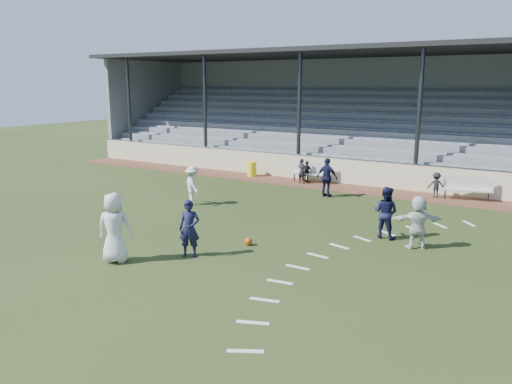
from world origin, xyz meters
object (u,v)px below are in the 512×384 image
at_px(bench_left, 311,171).
at_px(football, 248,241).
at_px(player_white_lead, 114,228).
at_px(bench_right, 468,187).
at_px(player_navy_lead, 189,229).
at_px(trash_bin, 252,169).

distance_m(bench_left, football, 10.36).
relative_size(football, player_white_lead, 0.12).
distance_m(bench_left, bench_right, 7.31).
height_order(football, player_navy_lead, player_navy_lead).
distance_m(bench_right, football, 11.03).
xyz_separation_m(bench_left, football, (2.59, -10.02, -0.47)).
relative_size(bench_left, football, 8.52).
bearing_deg(player_white_lead, trash_bin, -101.00).
distance_m(football, player_navy_lead, 2.07).
height_order(trash_bin, player_white_lead, player_white_lead).
distance_m(bench_right, trash_bin, 10.70).
bearing_deg(player_navy_lead, bench_right, 39.52).
bearing_deg(bench_right, player_white_lead, -131.39).
bearing_deg(player_white_lead, football, -153.60).
height_order(trash_bin, football, trash_bin).
relative_size(bench_left, trash_bin, 2.64).
relative_size(trash_bin, player_navy_lead, 0.47).
xyz_separation_m(bench_left, player_white_lead, (0.21, -13.16, 0.40)).
xyz_separation_m(trash_bin, player_navy_lead, (5.07, -11.55, 0.42)).
bearing_deg(bench_left, player_navy_lead, -87.72).
bearing_deg(bench_right, player_navy_lead, -128.66).
xyz_separation_m(football, player_navy_lead, (-0.90, -1.72, 0.71)).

